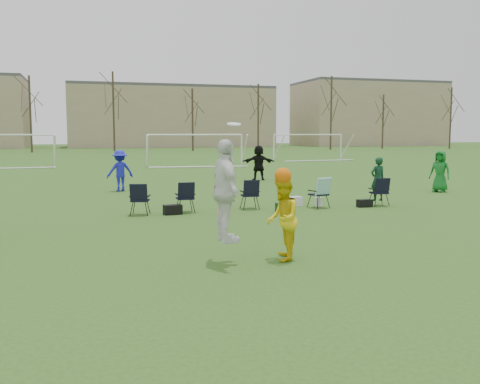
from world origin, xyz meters
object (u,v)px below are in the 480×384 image
object	(u,v)px
goal_right	(308,140)
goal_left	(1,141)
fielder_black	(259,163)
center_contest	(251,203)
fielder_blue	(120,171)
goal_mid	(195,141)
fielder_green_far	(440,171)

from	to	relation	value
goal_right	goal_left	bearing A→B (deg)	-179.25
fielder_black	center_contest	bearing A→B (deg)	83.46
fielder_blue	goal_mid	xyz separation A→B (m)	(6.72, 16.97, 1.04)
center_contest	goal_left	bearing A→B (deg)	105.10
fielder_blue	goal_right	xyz separation A→B (m)	(18.72, 22.97, 1.04)
center_contest	fielder_blue	bearing A→B (deg)	96.51
fielder_green_far	fielder_black	distance (m)	9.55
fielder_green_far	fielder_black	world-z (taller)	fielder_black
fielder_green_far	goal_right	world-z (taller)	goal_right
fielder_green_far	fielder_black	bearing A→B (deg)	-177.01
fielder_green_far	center_contest	xyz separation A→B (m)	(-11.46, -9.75, 0.27)
fielder_black	goal_mid	bearing A→B (deg)	-74.63
fielder_blue	goal_mid	world-z (taller)	goal_mid
fielder_green_far	fielder_black	size ratio (longest dim) A/B	0.95
goal_left	fielder_black	bearing A→B (deg)	-51.05
fielder_blue	fielder_black	size ratio (longest dim) A/B	0.95
fielder_green_far	fielder_black	xyz separation A→B (m)	(-5.56, 7.77, 0.05)
fielder_blue	fielder_green_far	distance (m)	13.68
fielder_blue	goal_left	bearing A→B (deg)	-80.92
fielder_green_far	goal_mid	distance (m)	22.04
fielder_black	goal_left	xyz separation A→B (m)	(-14.76, 15.32, 0.99)
goal_mid	goal_right	world-z (taller)	same
fielder_green_far	goal_left	world-z (taller)	goal_left
goal_mid	goal_left	bearing A→B (deg)	175.87
fielder_green_far	center_contest	world-z (taller)	center_contest
fielder_green_far	fielder_blue	bearing A→B (deg)	-140.10
fielder_black	goal_mid	xyz separation A→B (m)	(-0.76, 13.32, 0.99)
fielder_black	goal_right	xyz separation A→B (m)	(11.24, 19.32, 0.99)
goal_left	goal_right	distance (m)	26.31
center_contest	goal_mid	world-z (taller)	center_contest
fielder_blue	fielder_black	bearing A→B (deg)	-165.86
fielder_black	goal_left	size ratio (longest dim) A/B	0.25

